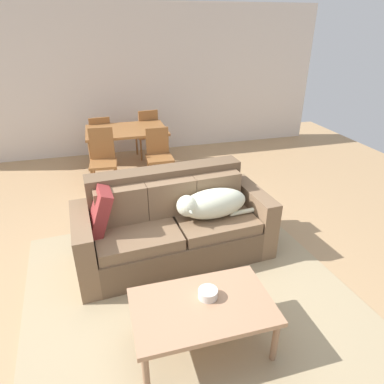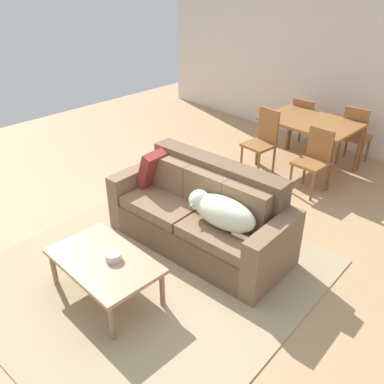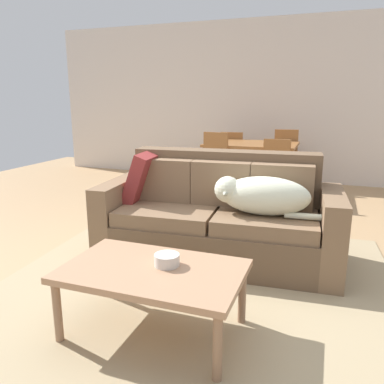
{
  "view_description": "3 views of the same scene",
  "coord_description": "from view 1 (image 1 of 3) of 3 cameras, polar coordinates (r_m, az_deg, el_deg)",
  "views": [
    {
      "loc": [
        -0.43,
        -2.69,
        2.32
      ],
      "look_at": [
        0.42,
        0.35,
        0.74
      ],
      "focal_mm": 31.46,
      "sensor_mm": 36.0,
      "label": 1
    },
    {
      "loc": [
        2.87,
        -2.45,
        2.86
      ],
      "look_at": [
        0.03,
        0.37,
        0.58
      ],
      "focal_mm": 39.03,
      "sensor_mm": 36.0,
      "label": 2
    },
    {
      "loc": [
        1.08,
        -2.79,
        1.41
      ],
      "look_at": [
        0.05,
        0.08,
        0.66
      ],
      "focal_mm": 35.91,
      "sensor_mm": 36.0,
      "label": 3
    }
  ],
  "objects": [
    {
      "name": "dining_chair_near_right",
      "position": [
        5.38,
        -5.63,
        6.52
      ],
      "size": [
        0.41,
        0.41,
        0.88
      ],
      "rotation": [
        0.0,
        0.0,
        -0.02
      ],
      "color": "#955F31",
      "rests_on": "ground"
    },
    {
      "name": "coffee_table",
      "position": [
        2.71,
        1.77,
        -19.23
      ],
      "size": [
        1.07,
        0.66,
        0.43
      ],
      "color": "tan",
      "rests_on": "ground"
    },
    {
      "name": "dog_on_left_cushion",
      "position": [
        3.51,
        3.2,
        -2.02
      ],
      "size": [
        0.9,
        0.39,
        0.31
      ],
      "rotation": [
        0.0,
        0.0,
        0.07
      ],
      "color": "silver",
      "rests_on": "couch"
    },
    {
      "name": "dining_table",
      "position": [
        5.82,
        -11.04,
        9.78
      ],
      "size": [
        1.31,
        0.91,
        0.76
      ],
      "color": "#955F31",
      "rests_on": "ground"
    },
    {
      "name": "dining_chair_far_left",
      "position": [
        6.4,
        -15.22,
        8.95
      ],
      "size": [
        0.43,
        0.43,
        0.87
      ],
      "rotation": [
        0.0,
        0.0,
        3.21
      ],
      "color": "#955F31",
      "rests_on": "ground"
    },
    {
      "name": "area_rug",
      "position": [
        3.31,
        0.14,
        -17.9
      ],
      "size": [
        3.2,
        3.32,
        0.01
      ],
      "primitive_type": "cube",
      "rotation": [
        0.0,
        0.0,
        0.07
      ],
      "color": "tan",
      "rests_on": "ground"
    },
    {
      "name": "ground_plane",
      "position": [
        3.58,
        -5.09,
        -14.0
      ],
      "size": [
        10.0,
        10.0,
        0.0
      ],
      "primitive_type": "plane",
      "color": "tan"
    },
    {
      "name": "couch",
      "position": [
        3.67,
        -3.18,
        -5.66
      ],
      "size": [
        2.11,
        1.0,
        0.94
      ],
      "rotation": [
        0.0,
        0.0,
        0.07
      ],
      "color": "brown",
      "rests_on": "ground"
    },
    {
      "name": "dining_chair_near_left",
      "position": [
        5.32,
        -14.88,
        5.75
      ],
      "size": [
        0.43,
        0.43,
        0.94
      ],
      "rotation": [
        0.0,
        0.0,
        -0.08
      ],
      "color": "#955F31",
      "rests_on": "ground"
    },
    {
      "name": "throw_pillow_by_left_arm",
      "position": [
        3.45,
        -15.51,
        -2.72
      ],
      "size": [
        0.31,
        0.49,
        0.48
      ],
      "primitive_type": "cube",
      "rotation": [
        0.0,
        0.34,
        0.09
      ],
      "color": "maroon",
      "rests_on": "couch"
    },
    {
      "name": "back_partition",
      "position": [
        6.77,
        -12.35,
        17.73
      ],
      "size": [
        8.0,
        0.12,
        2.7
      ],
      "primitive_type": "cube",
      "color": "silver",
      "rests_on": "ground"
    },
    {
      "name": "bowl_on_coffee_table",
      "position": [
        2.71,
        2.71,
        -16.81
      ],
      "size": [
        0.15,
        0.15,
        0.07
      ],
      "primitive_type": "cylinder",
      "color": "silver",
      "rests_on": "coffee_table"
    },
    {
      "name": "dining_chair_far_right",
      "position": [
        6.47,
        -7.53,
        10.05
      ],
      "size": [
        0.45,
        0.45,
        0.94
      ],
      "rotation": [
        0.0,
        0.0,
        3.26
      ],
      "color": "#955F31",
      "rests_on": "ground"
    }
  ]
}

